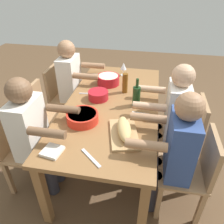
# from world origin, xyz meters

# --- Properties ---
(ground_plane) EXTENTS (8.00, 8.00, 0.00)m
(ground_plane) POSITION_xyz_m (0.00, 0.00, 0.00)
(ground_plane) COLOR brown
(dining_table) EXTENTS (1.90, 0.93, 0.74)m
(dining_table) POSITION_xyz_m (0.00, 0.00, 0.66)
(dining_table) COLOR olive
(dining_table) RESTS_ON ground_plane
(chair_far_center) EXTENTS (0.40, 0.40, 0.85)m
(chair_far_center) POSITION_xyz_m (0.00, 0.79, 0.48)
(chair_far_center) COLOR #A87F56
(chair_far_center) RESTS_ON ground_plane
(diner_far_center) EXTENTS (0.41, 0.53, 1.20)m
(diner_far_center) POSITION_xyz_m (-0.00, 0.60, 0.70)
(diner_far_center) COLOR #2D2D38
(diner_far_center) RESTS_ON ground_plane
(chair_far_right) EXTENTS (0.40, 0.40, 0.85)m
(chair_far_right) POSITION_xyz_m (0.52, 0.79, 0.48)
(chair_far_right) COLOR #A87F56
(chair_far_right) RESTS_ON ground_plane
(diner_far_right) EXTENTS (0.41, 0.53, 1.20)m
(diner_far_right) POSITION_xyz_m (0.52, 0.60, 0.70)
(diner_far_right) COLOR #2D2D38
(diner_far_right) RESTS_ON ground_plane
(chair_near_center) EXTENTS (0.40, 0.40, 0.85)m
(chair_near_center) POSITION_xyz_m (0.00, -0.79, 0.48)
(chair_near_center) COLOR #A87F56
(chair_near_center) RESTS_ON ground_plane
(chair_near_right) EXTENTS (0.40, 0.40, 0.85)m
(chair_near_right) POSITION_xyz_m (0.52, -0.79, 0.48)
(chair_near_right) COLOR #A87F56
(chair_near_right) RESTS_ON ground_plane
(diner_near_right) EXTENTS (0.41, 0.53, 1.20)m
(diner_near_right) POSITION_xyz_m (0.52, -0.60, 0.70)
(diner_near_right) COLOR #2D2D38
(diner_near_right) RESTS_ON ground_plane
(chair_near_left) EXTENTS (0.40, 0.40, 0.85)m
(chair_near_left) POSITION_xyz_m (-0.52, -0.79, 0.48)
(chair_near_left) COLOR #A87F56
(chair_near_left) RESTS_ON ground_plane
(diner_near_left) EXTENTS (0.41, 0.53, 1.20)m
(diner_near_left) POSITION_xyz_m (-0.52, -0.60, 0.70)
(diner_near_left) COLOR #2D2D38
(diner_near_left) RESTS_ON ground_plane
(serving_bowl_pasta) EXTENTS (0.26, 0.26, 0.11)m
(serving_bowl_pasta) POSITION_xyz_m (-0.42, -0.12, 0.80)
(serving_bowl_pasta) COLOR #B21923
(serving_bowl_pasta) RESTS_ON dining_table
(serving_bowl_salad) EXTENTS (0.21, 0.21, 0.09)m
(serving_bowl_salad) POSITION_xyz_m (-0.06, -0.16, 0.79)
(serving_bowl_salad) COLOR #B21923
(serving_bowl_salad) RESTS_ON dining_table
(serving_bowl_greens) EXTENTS (0.28, 0.28, 0.09)m
(serving_bowl_greens) POSITION_xyz_m (0.36, -0.20, 0.79)
(serving_bowl_greens) COLOR red
(serving_bowl_greens) RESTS_ON dining_table
(cutting_board) EXTENTS (0.44, 0.31, 0.02)m
(cutting_board) POSITION_xyz_m (0.48, 0.19, 0.75)
(cutting_board) COLOR tan
(cutting_board) RESTS_ON dining_table
(bread_loaf) EXTENTS (0.34, 0.18, 0.09)m
(bread_loaf) POSITION_xyz_m (0.48, 0.19, 0.81)
(bread_loaf) COLOR tan
(bread_loaf) RESTS_ON cutting_board
(wine_bottle) EXTENTS (0.08, 0.08, 0.29)m
(wine_bottle) POSITION_xyz_m (0.00, 0.24, 0.85)
(wine_bottle) COLOR #193819
(wine_bottle) RESTS_ON dining_table
(beer_bottle) EXTENTS (0.06, 0.06, 0.22)m
(beer_bottle) POSITION_xyz_m (-0.26, 0.10, 0.85)
(beer_bottle) COLOR brown
(beer_bottle) RESTS_ON dining_table
(wine_glass) EXTENTS (0.08, 0.08, 0.17)m
(wine_glass) POSITION_xyz_m (-0.70, 0.02, 0.86)
(wine_glass) COLOR silver
(wine_glass) RESTS_ON dining_table
(fork_far_center) EXTENTS (0.03, 0.17, 0.01)m
(fork_far_center) POSITION_xyz_m (0.14, 0.31, 0.74)
(fork_far_center) COLOR silver
(fork_far_center) RESTS_ON dining_table
(fork_near_center) EXTENTS (0.04, 0.17, 0.01)m
(fork_near_center) POSITION_xyz_m (-0.14, -0.31, 0.74)
(fork_near_center) COLOR silver
(fork_near_center) RESTS_ON dining_table
(fork_near_left) EXTENTS (0.04, 0.17, 0.01)m
(fork_near_left) POSITION_xyz_m (-0.66, -0.31, 0.74)
(fork_near_left) COLOR silver
(fork_near_left) RESTS_ON dining_table
(carving_knife) EXTENTS (0.17, 0.19, 0.01)m
(carving_knife) POSITION_xyz_m (0.79, -0.01, 0.74)
(carving_knife) COLOR silver
(carving_knife) RESTS_ON dining_table
(napkin_stack) EXTENTS (0.16, 0.16, 0.02)m
(napkin_stack) POSITION_xyz_m (0.78, -0.31, 0.75)
(napkin_stack) COLOR white
(napkin_stack) RESTS_ON dining_table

